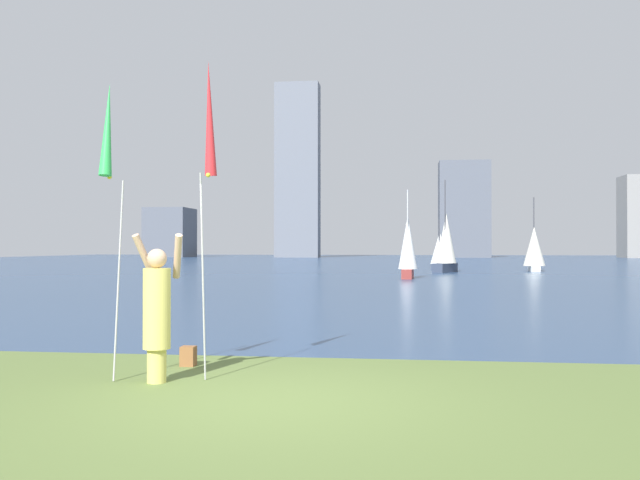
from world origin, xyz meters
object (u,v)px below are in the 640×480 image
at_px(kite_flag_right, 209,125).
at_px(sailboat_0, 440,249).
at_px(bag, 188,356).
at_px(sailboat_5, 446,243).
at_px(person, 157,309).
at_px(kite_flag_left, 108,137).
at_px(sailboat_3, 408,247).
at_px(sailboat_1, 534,248).

height_order(kite_flag_right, sailboat_0, kite_flag_right).
distance_m(bag, sailboat_5, 35.71).
bearing_deg(kite_flag_right, person, -145.60).
xyz_separation_m(kite_flag_left, sailboat_0, (6.41, 43.50, -1.63)).
height_order(sailboat_0, sailboat_3, sailboat_3).
relative_size(person, sailboat_3, 0.40).
bearing_deg(bag, kite_flag_right, -55.38).
xyz_separation_m(sailboat_0, sailboat_3, (-2.52, -15.68, 0.21)).
bearing_deg(sailboat_5, sailboat_1, 20.48).
distance_m(kite_flag_right, sailboat_0, 43.27).
xyz_separation_m(person, kite_flag_right, (0.56, 0.39, 2.39)).
xyz_separation_m(sailboat_1, sailboat_5, (-6.04, -2.25, 0.40)).
bearing_deg(sailboat_0, person, -97.70).
xyz_separation_m(kite_flag_right, bag, (-0.54, 0.78, -3.18)).
relative_size(person, kite_flag_left, 0.50).
bearing_deg(person, sailboat_3, 96.86).
xyz_separation_m(person, sailboat_3, (3.33, 27.61, 0.74)).
xyz_separation_m(sailboat_1, sailboat_3, (-8.59, -10.99, 0.12)).
height_order(kite_flag_right, sailboat_3, sailboat_3).
xyz_separation_m(kite_flag_right, sailboat_0, (5.29, 42.90, -1.86)).
bearing_deg(bag, sailboat_0, 82.12).
height_order(sailboat_0, sailboat_1, sailboat_1).
height_order(kite_flag_right, bag, kite_flag_right).
distance_m(kite_flag_right, sailboat_5, 36.38).
xyz_separation_m(kite_flag_right, sailboat_1, (11.36, 38.21, -1.77)).
bearing_deg(sailboat_1, kite_flag_left, -107.84).
bearing_deg(sailboat_0, sailboat_5, -89.69).
bearing_deg(sailboat_5, kite_flag_left, -100.01).
bearing_deg(person, sailboat_1, 86.57).
xyz_separation_m(kite_flag_right, sailboat_3, (2.77, 27.23, -1.65)).
xyz_separation_m(person, sailboat_5, (5.89, 36.34, 1.02)).
bearing_deg(sailboat_1, sailboat_3, -128.02).
xyz_separation_m(kite_flag_left, bag, (0.59, 1.38, -2.94)).
height_order(sailboat_1, sailboat_5, sailboat_5).
bearing_deg(kite_flag_left, bag, 66.93).
distance_m(person, sailboat_0, 43.68).
height_order(bag, sailboat_5, sailboat_5).
xyz_separation_m(bag, sailboat_1, (11.90, 37.43, 1.41)).
distance_m(person, sailboat_5, 36.83).
height_order(sailboat_3, sailboat_5, sailboat_5).
relative_size(sailboat_1, sailboat_5, 0.83).
distance_m(kite_flag_right, sailboat_1, 39.90).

